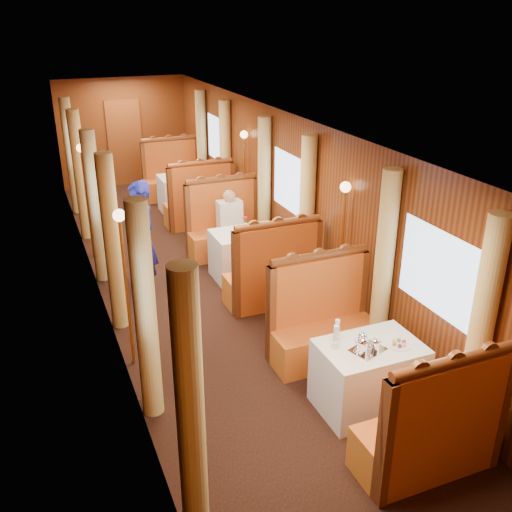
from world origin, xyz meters
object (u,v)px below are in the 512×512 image
banquette_near_fwd (430,433)px  rose_vase_mid (245,221)px  steward (141,239)px  passenger (230,218)px  teapot_left (362,348)px  tea_tray (368,350)px  teapot_right (375,347)px  banquette_far_fwd (200,205)px  table_near (368,376)px  fruit_plate (399,344)px  teapot_back (362,341)px  banquette_mid_fwd (273,277)px  banquette_mid_aft (225,230)px  table_far (186,193)px  banquette_far_aft (173,179)px  table_mid (247,254)px  rose_vase_far (186,167)px  banquette_near_aft (322,326)px

banquette_near_fwd → rose_vase_mid: bearing=90.2°
steward → rose_vase_mid: bearing=74.2°
banquette_near_fwd → passenger: bearing=90.0°
passenger → teapot_left: bearing=-92.3°
tea_tray → teapot_right: size_ratio=2.40×
passenger → banquette_near_fwd: bearing=-90.0°
banquette_far_fwd → passenger: (-0.00, -1.75, 0.32)m
table_near → banquette_near_fwd: 1.02m
teapot_left → rose_vase_mid: bearing=66.1°
table_near → fruit_plate: size_ratio=4.47×
teapot_back → rose_vase_mid: size_ratio=0.42×
teapot_back → teapot_right: bearing=-48.8°
banquette_mid_fwd → teapot_back: (-0.09, -2.46, 0.39)m
teapot_left → banquette_mid_fwd: bearing=64.8°
steward → banquette_mid_aft: bearing=105.8°
rose_vase_mid → teapot_back: bearing=-91.3°
banquette_mid_fwd → teapot_back: bearing=-92.2°
table_far → banquette_far_aft: 1.02m
table_near → rose_vase_mid: (-0.01, 3.53, 0.55)m
table_mid → banquette_far_fwd: size_ratio=0.78×
table_near → banquette_mid_aft: banquette_mid_aft is taller
banquette_near_fwd → table_far: size_ratio=1.28×
tea_tray → steward: 3.92m
table_mid → teapot_left: teapot_left is taller
table_near → table_far: size_ratio=1.00×
teapot_left → rose_vase_mid: size_ratio=0.51×
banquette_near_fwd → rose_vase_far: 8.04m
table_near → banquette_mid_fwd: 2.49m
teapot_back → steward: 3.83m
steward → banquette_near_fwd: bearing=4.3°
table_near → banquette_near_fwd: (0.00, -1.01, 0.05)m
table_far → rose_vase_mid: bearing=-90.2°
rose_vase_mid → table_near: bearing=-89.8°
fruit_plate → table_near: bearing=156.9°
table_near → fruit_plate: (0.26, -0.11, 0.39)m
tea_tray → teapot_right: 0.08m
teapot_back → table_near: bearing=-0.5°
banquette_near_fwd → teapot_right: size_ratio=9.45×
banquette_far_fwd → rose_vase_mid: bearing=-90.3°
teapot_right → passenger: 4.34m
fruit_plate → rose_vase_mid: (-0.27, 3.64, 0.16)m
banquette_far_aft → steward: 4.78m
table_near → passenger: passenger is taller
banquette_far_aft → rose_vase_mid: (-0.01, -4.49, 0.50)m
table_near → banquette_near_fwd: banquette_near_fwd is taller
banquette_near_aft → passenger: size_ratio=1.76×
banquette_mid_fwd → rose_vase_mid: size_ratio=3.72×
table_mid → banquette_far_aft: size_ratio=0.78×
banquette_near_aft → teapot_left: banquette_near_aft is taller
table_near → teapot_left: 0.49m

